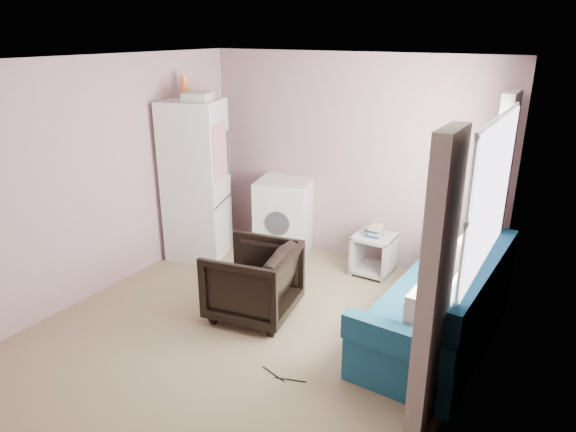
{
  "coord_description": "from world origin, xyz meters",
  "views": [
    {
      "loc": [
        2.51,
        -3.47,
        2.73
      ],
      "look_at": [
        0.05,
        0.6,
        1.0
      ],
      "focal_mm": 32.0,
      "sensor_mm": 36.0,
      "label": 1
    }
  ],
  "objects_px": {
    "fridge": "(196,179)",
    "washing_machine": "(285,213)",
    "side_table": "(374,251)",
    "sofa": "(442,313)",
    "armchair": "(253,278)"
  },
  "relations": [
    {
      "from": "sofa",
      "to": "armchair",
      "type": "bearing_deg",
      "value": -163.32
    },
    {
      "from": "fridge",
      "to": "washing_machine",
      "type": "relative_size",
      "value": 2.36
    },
    {
      "from": "washing_machine",
      "to": "sofa",
      "type": "xyz_separation_m",
      "value": [
        2.36,
        -1.13,
        -0.17
      ]
    },
    {
      "from": "washing_machine",
      "to": "sofa",
      "type": "bearing_deg",
      "value": -40.9
    },
    {
      "from": "armchair",
      "to": "fridge",
      "type": "distance_m",
      "value": 1.81
    },
    {
      "from": "side_table",
      "to": "sofa",
      "type": "bearing_deg",
      "value": -44.1
    },
    {
      "from": "armchair",
      "to": "fridge",
      "type": "bearing_deg",
      "value": -131.74
    },
    {
      "from": "fridge",
      "to": "washing_machine",
      "type": "distance_m",
      "value": 1.21
    },
    {
      "from": "side_table",
      "to": "washing_machine",
      "type": "bearing_deg",
      "value": 176.18
    },
    {
      "from": "fridge",
      "to": "sofa",
      "type": "relative_size",
      "value": 1.1
    },
    {
      "from": "fridge",
      "to": "washing_machine",
      "type": "bearing_deg",
      "value": 18.54
    },
    {
      "from": "washing_machine",
      "to": "sofa",
      "type": "height_order",
      "value": "washing_machine"
    },
    {
      "from": "armchair",
      "to": "washing_machine",
      "type": "xyz_separation_m",
      "value": [
        -0.59,
        1.58,
        0.08
      ]
    },
    {
      "from": "armchair",
      "to": "fridge",
      "type": "relative_size",
      "value": 0.37
    },
    {
      "from": "armchair",
      "to": "sofa",
      "type": "xyz_separation_m",
      "value": [
        1.77,
        0.45,
        -0.09
      ]
    }
  ]
}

